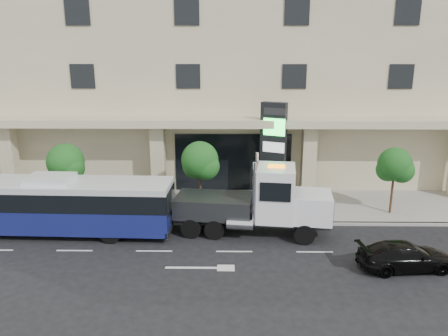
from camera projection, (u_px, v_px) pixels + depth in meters
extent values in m
plane|color=black|center=(234.00, 239.00, 23.16)|extent=(120.00, 120.00, 0.00)
cube|color=gray|center=(233.00, 205.00, 27.97)|extent=(120.00, 6.00, 0.15)
cube|color=gray|center=(234.00, 223.00, 25.07)|extent=(120.00, 0.30, 0.15)
cube|color=tan|center=(233.00, 46.00, 35.49)|extent=(60.00, 15.00, 20.00)
cube|color=tan|center=(233.00, 121.00, 28.36)|extent=(60.00, 2.80, 0.50)
cube|color=black|center=(233.00, 162.00, 30.29)|extent=(8.00, 0.12, 4.00)
cube|color=tan|center=(10.00, 159.00, 29.23)|extent=(0.90, 0.90, 4.90)
cube|color=tan|center=(158.00, 160.00, 29.10)|extent=(0.90, 0.90, 4.90)
cube|color=tan|center=(308.00, 160.00, 28.98)|extent=(0.90, 0.90, 4.90)
cylinder|color=#422B19|center=(68.00, 189.00, 26.35)|extent=(0.14, 0.14, 2.80)
sphere|color=#144618|center=(65.00, 162.00, 25.90)|extent=(2.20, 2.20, 2.20)
sphere|color=#144618|center=(71.00, 168.00, 25.79)|extent=(1.65, 1.65, 1.65)
sphere|color=#144618|center=(62.00, 167.00, 26.20)|extent=(1.54, 1.54, 1.54)
cylinder|color=#422B19|center=(200.00, 189.00, 26.24)|extent=(0.14, 0.14, 2.94)
sphere|color=#144618|center=(200.00, 160.00, 25.76)|extent=(2.20, 2.20, 2.20)
sphere|color=#144618|center=(206.00, 166.00, 25.65)|extent=(1.65, 1.65, 1.65)
sphere|color=#144618|center=(195.00, 166.00, 26.07)|extent=(1.54, 1.54, 1.54)
cylinder|color=#422B19|center=(392.00, 191.00, 26.12)|extent=(0.14, 0.14, 2.73)
sphere|color=#144618|center=(395.00, 164.00, 25.68)|extent=(2.00, 2.00, 2.00)
sphere|color=#144618|center=(402.00, 170.00, 25.56)|extent=(1.50, 1.50, 1.50)
sphere|color=#144618|center=(388.00, 170.00, 25.98)|extent=(1.40, 1.40, 1.40)
cylinder|color=black|center=(111.00, 233.00, 22.56)|extent=(1.08, 0.36, 1.07)
cylinder|color=black|center=(122.00, 217.00, 24.73)|extent=(1.08, 0.36, 1.07)
cube|color=navy|center=(54.00, 215.00, 23.67)|extent=(12.95, 3.12, 1.29)
cube|color=black|center=(52.00, 196.00, 23.38)|extent=(12.95, 3.16, 0.96)
cube|color=silver|center=(50.00, 184.00, 23.21)|extent=(12.95, 3.12, 0.32)
cube|color=silver|center=(50.00, 179.00, 23.12)|extent=(2.42, 1.79, 0.32)
cube|color=#2D3033|center=(171.00, 227.00, 23.53)|extent=(0.23, 2.68, 0.32)
cube|color=#2D3033|center=(252.00, 220.00, 23.68)|extent=(8.35, 1.98, 0.39)
cube|color=white|center=(312.00, 207.00, 23.03)|extent=(2.21, 2.47, 1.46)
cube|color=silver|center=(331.00, 207.00, 22.90)|extent=(0.32, 1.95, 1.17)
cube|color=white|center=(276.00, 193.00, 23.10)|extent=(2.23, 2.66, 2.83)
cube|color=black|center=(294.00, 186.00, 22.86)|extent=(0.36, 2.14, 1.17)
cylinder|color=silver|center=(254.00, 194.00, 22.15)|extent=(0.20, 0.20, 3.32)
cylinder|color=silver|center=(257.00, 182.00, 24.20)|extent=(0.20, 0.20, 3.32)
cube|color=#2D3033|center=(214.00, 205.00, 23.76)|extent=(4.35, 2.82, 1.07)
cube|color=#2D3033|center=(172.00, 213.00, 24.22)|extent=(1.58, 0.46, 0.21)
cube|color=#2D3033|center=(162.00, 219.00, 24.40)|extent=(0.46, 1.77, 0.18)
cube|color=orange|center=(276.00, 166.00, 22.72)|extent=(0.91, 0.45, 0.14)
cylinder|color=black|center=(305.00, 235.00, 22.41)|extent=(1.10, 0.44, 1.07)
cylinder|color=black|center=(303.00, 220.00, 24.36)|extent=(1.10, 0.44, 1.07)
cylinder|color=black|center=(215.00, 230.00, 23.02)|extent=(1.10, 0.44, 1.07)
cylinder|color=black|center=(220.00, 215.00, 24.97)|extent=(1.10, 0.44, 1.07)
cylinder|color=black|center=(191.00, 228.00, 23.18)|extent=(1.10, 0.44, 1.07)
cylinder|color=black|center=(198.00, 214.00, 25.14)|extent=(1.10, 0.44, 1.07)
imported|color=black|center=(405.00, 256.00, 19.87)|extent=(4.50, 2.19, 1.26)
cube|color=black|center=(273.00, 153.00, 27.78)|extent=(1.69, 1.13, 6.42)
cube|color=#29F94B|center=(274.00, 127.00, 27.04)|extent=(1.30, 0.61, 1.07)
cube|color=silver|center=(274.00, 147.00, 27.37)|extent=(1.30, 0.61, 0.64)
cube|color=#262628|center=(275.00, 112.00, 26.78)|extent=(1.30, 0.61, 0.43)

